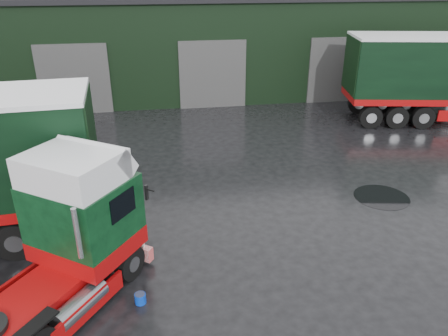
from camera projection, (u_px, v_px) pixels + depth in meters
The scene contains 7 objects.
ground at pixel (211, 234), 14.12m from camera, with size 100.00×100.00×0.00m, color black.
warehouse at pixel (201, 40), 31.02m from camera, with size 32.40×12.40×6.30m.
hero_tractor at pixel (32, 252), 9.99m from camera, with size 2.60×6.14×3.81m, color black, non-canonical shape.
wash_bucket at pixel (140, 298), 11.17m from camera, with size 0.29×0.29×0.27m, color #0834BD.
tree_back_a at pixel (97, 6), 38.17m from camera, with size 4.40×4.40×9.50m, color black, non-canonical shape.
tree_back_b at pixel (274, 15), 40.89m from camera, with size 4.40×4.40×7.50m, color black, non-canonical shape.
puddle_1 at pixel (381, 197), 16.37m from camera, with size 2.04×2.04×0.01m, color black.
Camera 1 is at (-1.46, -11.85, 7.85)m, focal length 35.00 mm.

